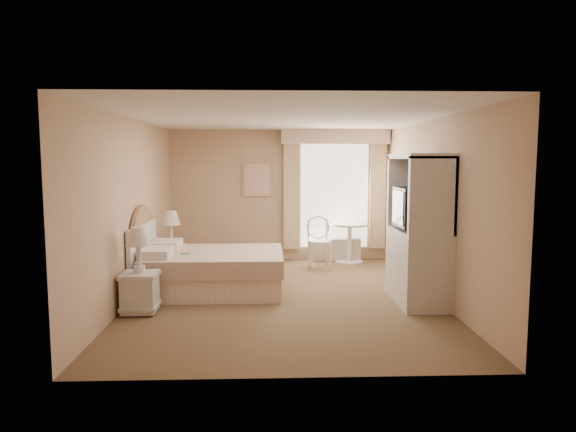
{
  "coord_description": "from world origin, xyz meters",
  "views": [
    {
      "loc": [
        -0.2,
        -7.11,
        1.92
      ],
      "look_at": [
        0.07,
        0.3,
        1.12
      ],
      "focal_mm": 32.0,
      "sensor_mm": 36.0,
      "label": 1
    }
  ],
  "objects_px": {
    "cafe_chair": "(319,237)",
    "bed": "(207,269)",
    "nightstand_far": "(171,252)",
    "nightstand_near": "(140,281)",
    "armoire": "(419,241)",
    "round_table": "(349,236)"
  },
  "relations": [
    {
      "from": "nightstand_near",
      "to": "bed",
      "type": "bearing_deg",
      "value": 56.21
    },
    {
      "from": "nightstand_near",
      "to": "round_table",
      "type": "relative_size",
      "value": 1.44
    },
    {
      "from": "bed",
      "to": "nightstand_far",
      "type": "height_order",
      "value": "bed"
    },
    {
      "from": "bed",
      "to": "round_table",
      "type": "xyz_separation_m",
      "value": [
        2.43,
        2.06,
        0.17
      ]
    },
    {
      "from": "nightstand_near",
      "to": "nightstand_far",
      "type": "bearing_deg",
      "value": 90.0
    },
    {
      "from": "bed",
      "to": "cafe_chair",
      "type": "bearing_deg",
      "value": 44.08
    },
    {
      "from": "nightstand_near",
      "to": "cafe_chair",
      "type": "height_order",
      "value": "nightstand_near"
    },
    {
      "from": "round_table",
      "to": "nightstand_far",
      "type": "bearing_deg",
      "value": -162.04
    },
    {
      "from": "bed",
      "to": "nightstand_near",
      "type": "distance_m",
      "value": 1.29
    },
    {
      "from": "nightstand_far",
      "to": "round_table",
      "type": "distance_m",
      "value": 3.31
    },
    {
      "from": "nightstand_near",
      "to": "cafe_chair",
      "type": "distance_m",
      "value": 3.8
    },
    {
      "from": "bed",
      "to": "armoire",
      "type": "relative_size",
      "value": 1.03
    },
    {
      "from": "nightstand_near",
      "to": "armoire",
      "type": "relative_size",
      "value": 0.54
    },
    {
      "from": "nightstand_near",
      "to": "round_table",
      "type": "xyz_separation_m",
      "value": [
        3.15,
        3.12,
        0.09
      ]
    },
    {
      "from": "bed",
      "to": "round_table",
      "type": "height_order",
      "value": "bed"
    },
    {
      "from": "cafe_chair",
      "to": "armoire",
      "type": "height_order",
      "value": "armoire"
    },
    {
      "from": "bed",
      "to": "nightstand_far",
      "type": "bearing_deg",
      "value": 124.55
    },
    {
      "from": "bed",
      "to": "armoire",
      "type": "height_order",
      "value": "armoire"
    },
    {
      "from": "nightstand_near",
      "to": "armoire",
      "type": "xyz_separation_m",
      "value": [
        3.65,
        0.38,
        0.43
      ]
    },
    {
      "from": "armoire",
      "to": "bed",
      "type": "bearing_deg",
      "value": 166.8
    },
    {
      "from": "cafe_chair",
      "to": "bed",
      "type": "bearing_deg",
      "value": -141.85
    },
    {
      "from": "bed",
      "to": "round_table",
      "type": "distance_m",
      "value": 3.19
    }
  ]
}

